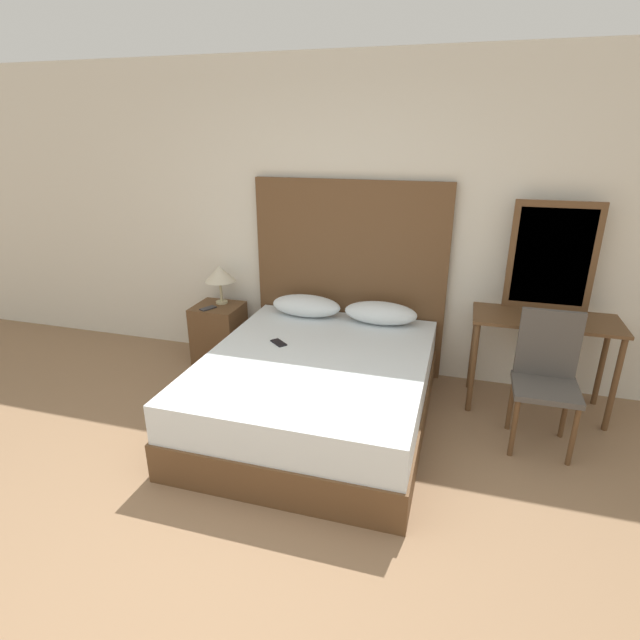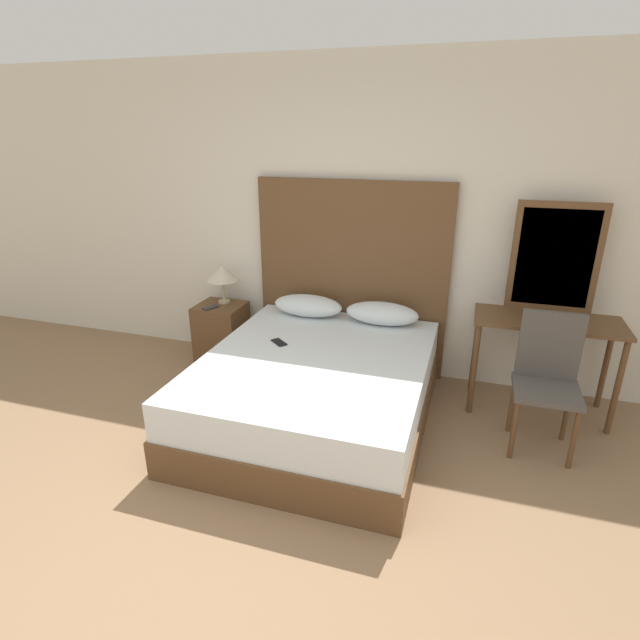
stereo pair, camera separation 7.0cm
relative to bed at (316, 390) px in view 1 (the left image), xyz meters
The scene contains 13 objects.
ground_plane 1.68m from the bed, 94.16° to the right, with size 16.00×16.00×0.00m, color #8C6B4C.
wall_back 1.54m from the bed, 96.30° to the left, with size 10.00×0.06×2.70m.
bed is the anchor object (origin of this frame).
headboard 1.17m from the bed, 90.00° to the left, with size 1.71×0.05×1.72m.
pillow_left 0.94m from the bed, 112.73° to the left, with size 0.62×0.29×0.19m.
pillow_right 0.94m from the bed, 67.27° to the left, with size 0.62×0.29×0.19m.
phone_on_bed 0.47m from the bed, 157.45° to the left, with size 0.16×0.15×0.01m.
nightstand 1.41m from the bed, 147.64° to the left, with size 0.43×0.40×0.57m.
table_lamp 1.56m from the bed, 144.81° to the left, with size 0.29×0.29×0.36m.
phone_on_nightstand 1.43m from the bed, 152.00° to the left, with size 0.13×0.17×0.01m.
vanity_desk 1.80m from the bed, 23.43° to the left, with size 1.07×0.48×0.77m.
vanity_mirror 2.07m from the bed, 29.44° to the left, with size 0.63×0.03×0.85m.
chair 1.63m from the bed, ahead, with size 0.43×0.40×0.96m.
Camera 1 is at (1.09, -1.53, 2.11)m, focal length 28.00 mm.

